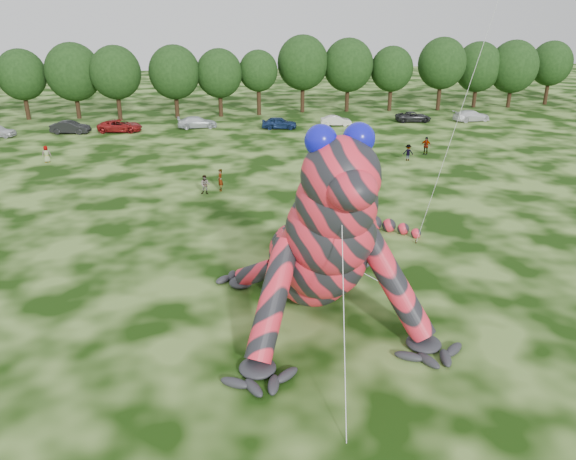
# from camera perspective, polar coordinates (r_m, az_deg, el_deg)

# --- Properties ---
(ground) EXTENTS (240.00, 240.00, 0.00)m
(ground) POSITION_cam_1_polar(r_m,az_deg,el_deg) (25.91, 8.92, -10.98)
(ground) COLOR #16330A
(ground) RESTS_ON ground
(inflatable_gecko) EXTENTS (18.12, 20.92, 9.78)m
(inflatable_gecko) POSITION_cam_1_polar(r_m,az_deg,el_deg) (27.50, 1.83, 2.61)
(inflatable_gecko) COLOR red
(inflatable_gecko) RESTS_ON ground
(tree_4) EXTENTS (6.22, 5.60, 9.06)m
(tree_4) POSITION_cam_1_polar(r_m,az_deg,el_deg) (82.98, -25.32, 13.21)
(tree_4) COLOR black
(tree_4) RESTS_ON ground
(tree_5) EXTENTS (7.16, 6.44, 9.80)m
(tree_5) POSITION_cam_1_polar(r_m,az_deg,el_deg) (81.15, -20.88, 13.96)
(tree_5) COLOR black
(tree_5) RESTS_ON ground
(tree_6) EXTENTS (6.52, 5.86, 9.49)m
(tree_6) POSITION_cam_1_polar(r_m,az_deg,el_deg) (78.54, -17.02, 14.09)
(tree_6) COLOR black
(tree_6) RESTS_ON ground
(tree_7) EXTENTS (6.68, 6.01, 9.48)m
(tree_7) POSITION_cam_1_polar(r_m,az_deg,el_deg) (78.04, -11.40, 14.54)
(tree_7) COLOR black
(tree_7) RESTS_ON ground
(tree_8) EXTENTS (6.14, 5.53, 8.94)m
(tree_8) POSITION_cam_1_polar(r_m,az_deg,el_deg) (78.26, -6.96, 14.62)
(tree_8) COLOR black
(tree_8) RESTS_ON ground
(tree_9) EXTENTS (5.27, 4.74, 8.68)m
(tree_9) POSITION_cam_1_polar(r_m,az_deg,el_deg) (79.01, -3.01, 14.71)
(tree_9) COLOR black
(tree_9) RESTS_ON ground
(tree_10) EXTENTS (7.09, 6.38, 10.50)m
(tree_10) POSITION_cam_1_polar(r_m,az_deg,el_deg) (81.03, 1.50, 15.56)
(tree_10) COLOR black
(tree_10) RESTS_ON ground
(tree_11) EXTENTS (7.01, 6.31, 10.07)m
(tree_11) POSITION_cam_1_polar(r_m,az_deg,el_deg) (82.08, 6.10, 15.37)
(tree_11) COLOR black
(tree_11) RESTS_ON ground
(tree_12) EXTENTS (5.99, 5.39, 8.97)m
(tree_12) POSITION_cam_1_polar(r_m,az_deg,el_deg) (83.53, 10.45, 14.88)
(tree_12) COLOR black
(tree_12) RESTS_ON ground
(tree_13) EXTENTS (6.83, 6.15, 10.13)m
(tree_13) POSITION_cam_1_polar(r_m,az_deg,el_deg) (85.50, 15.28, 15.03)
(tree_13) COLOR black
(tree_13) RESTS_ON ground
(tree_14) EXTENTS (6.82, 6.14, 9.40)m
(tree_14) POSITION_cam_1_polar(r_m,az_deg,el_deg) (89.68, 18.67, 14.72)
(tree_14) COLOR black
(tree_14) RESTS_ON ground
(tree_15) EXTENTS (7.17, 6.45, 9.63)m
(tree_15) POSITION_cam_1_polar(r_m,az_deg,el_deg) (91.24, 21.84, 14.49)
(tree_15) COLOR black
(tree_15) RESTS_ON ground
(tree_16) EXTENTS (6.26, 5.63, 9.37)m
(tree_16) POSITION_cam_1_polar(r_m,az_deg,el_deg) (96.27, 25.05, 14.25)
(tree_16) COLOR black
(tree_16) RESTS_ON ground
(car_1) EXTENTS (4.70, 2.41, 1.48)m
(car_1) POSITION_cam_1_polar(r_m,az_deg,el_deg) (71.90, -21.24, 9.70)
(car_1) COLOR black
(car_1) RESTS_ON ground
(car_2) EXTENTS (5.43, 3.07, 1.43)m
(car_2) POSITION_cam_1_polar(r_m,az_deg,el_deg) (71.01, -16.69, 10.10)
(car_2) COLOR maroon
(car_2) RESTS_ON ground
(car_3) EXTENTS (4.90, 2.21, 1.39)m
(car_3) POSITION_cam_1_polar(r_m,az_deg,el_deg) (71.30, -9.21, 10.75)
(car_3) COLOR silver
(car_3) RESTS_ON ground
(car_4) EXTENTS (4.50, 2.36, 1.46)m
(car_4) POSITION_cam_1_polar(r_m,az_deg,el_deg) (69.89, -0.90, 10.83)
(car_4) COLOR navy
(car_4) RESTS_ON ground
(car_5) EXTENTS (3.94, 1.78, 1.25)m
(car_5) POSITION_cam_1_polar(r_m,az_deg,el_deg) (72.07, 4.90, 11.00)
(car_5) COLOR silver
(car_5) RESTS_ON ground
(car_6) EXTENTS (4.71, 2.40, 1.28)m
(car_6) POSITION_cam_1_polar(r_m,az_deg,el_deg) (76.19, 12.62, 11.16)
(car_6) COLOR #242527
(car_6) RESTS_ON ground
(car_7) EXTENTS (5.17, 2.72, 1.43)m
(car_7) POSITION_cam_1_polar(r_m,az_deg,el_deg) (78.49, 18.14, 10.97)
(car_7) COLOR white
(car_7) RESTS_ON ground
(spectator_0) EXTENTS (0.52, 0.71, 1.80)m
(spectator_0) POSITION_cam_1_polar(r_m,az_deg,el_deg) (45.78, -6.90, 5.06)
(spectator_0) COLOR gray
(spectator_0) RESTS_ON ground
(spectator_1) EXTENTS (0.86, 0.73, 1.56)m
(spectator_1) POSITION_cam_1_polar(r_m,az_deg,el_deg) (45.12, -8.41, 4.57)
(spectator_1) COLOR gray
(spectator_1) RESTS_ON ground
(spectator_4) EXTENTS (0.88, 0.67, 1.60)m
(spectator_4) POSITION_cam_1_polar(r_m,az_deg,el_deg) (58.97, -23.33, 7.10)
(spectator_4) COLOR gray
(spectator_4) RESTS_ON ground
(spectator_2) EXTENTS (1.13, 0.80, 1.59)m
(spectator_2) POSITION_cam_1_polar(r_m,az_deg,el_deg) (56.08, 12.10, 7.71)
(spectator_2) COLOR gray
(spectator_2) RESTS_ON ground
(spectator_3) EXTENTS (1.12, 0.95, 1.80)m
(spectator_3) POSITION_cam_1_polar(r_m,az_deg,el_deg) (58.83, 13.83, 8.32)
(spectator_3) COLOR gray
(spectator_3) RESTS_ON ground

